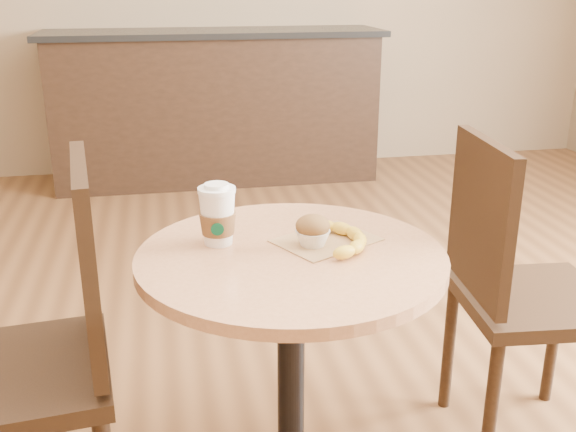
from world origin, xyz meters
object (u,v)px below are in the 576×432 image
object	(u,v)px
chair_left	(42,352)
coffee_cup	(218,217)
banana	(345,238)
cafe_table	(291,325)
chair_right	(515,285)
muffin	(313,231)

from	to	relation	value
chair_left	coffee_cup	bearing A→B (deg)	96.59
coffee_cup	banana	xyz separation A→B (m)	(0.31, -0.07, -0.05)
chair_left	banana	distance (m)	0.77
banana	coffee_cup	bearing A→B (deg)	171.22
cafe_table	chair_left	world-z (taller)	chair_left
chair_left	chair_right	distance (m)	1.31
chair_right	muffin	world-z (taller)	chair_right
cafe_table	banana	distance (m)	0.26
chair_left	coffee_cup	distance (m)	0.52
coffee_cup	muffin	distance (m)	0.24
cafe_table	chair_left	xyz separation A→B (m)	(-0.60, -0.01, -0.00)
chair_right	muffin	bearing A→B (deg)	105.76
muffin	chair_right	bearing A→B (deg)	10.59
chair_left	banana	world-z (taller)	chair_left
cafe_table	chair_right	world-z (taller)	chair_right
muffin	banana	xyz separation A→B (m)	(0.08, -0.01, -0.02)
chair_right	cafe_table	bearing A→B (deg)	107.30
chair_right	banana	xyz separation A→B (m)	(-0.55, -0.13, 0.24)
chair_right	coffee_cup	distance (m)	0.91
chair_left	muffin	world-z (taller)	chair_left
chair_right	muffin	xyz separation A→B (m)	(-0.64, -0.12, 0.26)
cafe_table	coffee_cup	bearing A→B (deg)	150.76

